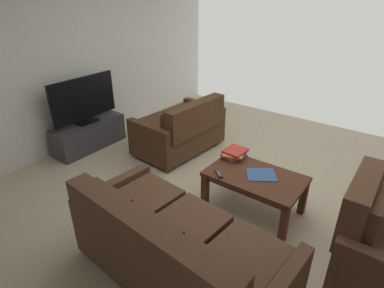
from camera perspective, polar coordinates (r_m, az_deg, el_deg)
ground_plane at (r=3.80m, az=7.43°, el=-9.71°), size 5.49×5.94×0.01m
wall_right at (r=5.08m, az=-20.33°, el=14.74°), size 0.12×5.94×2.66m
sofa_main at (r=2.63m, az=-3.30°, el=-18.50°), size 1.87×1.00×0.85m
loveseat_near at (r=4.64m, az=-1.95°, el=2.77°), size 0.89×1.34×0.83m
coffee_table at (r=3.45m, az=11.36°, el=-6.52°), size 1.01×0.63×0.45m
tv_stand at (r=5.05m, az=-18.13°, el=1.59°), size 0.40×1.13×0.42m
flat_tv at (r=4.85m, az=-19.08°, el=7.66°), size 0.21×1.07×0.68m
book_stack at (r=3.69m, az=7.70°, el=-1.62°), size 0.31×0.34×0.10m
tv_remote at (r=3.35m, az=4.88°, el=-5.43°), size 0.15×0.14×0.02m
loose_magazine at (r=3.42m, az=12.47°, el=-5.47°), size 0.39×0.38×0.01m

